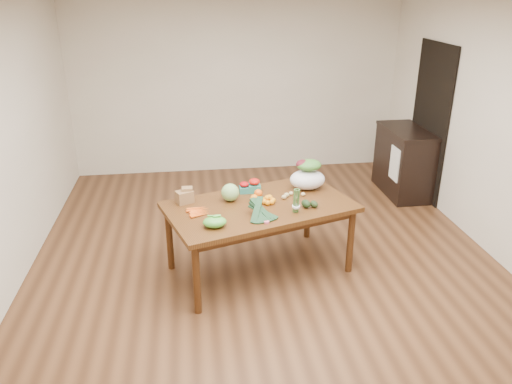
{
  "coord_description": "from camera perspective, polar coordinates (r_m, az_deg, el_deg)",
  "views": [
    {
      "loc": [
        -0.73,
        -4.61,
        2.8
      ],
      "look_at": [
        -0.11,
        0.0,
        0.84
      ],
      "focal_mm": 35.0,
      "sensor_mm": 36.0,
      "label": 1
    }
  ],
  "objects": [
    {
      "name": "potato_b",
      "position": [
        5.1,
        4.57,
        -0.66
      ],
      "size": [
        0.05,
        0.05,
        0.04
      ],
      "primitive_type": "ellipsoid",
      "color": "tan",
      "rests_on": "dining_table"
    },
    {
      "name": "mandarin_cluster",
      "position": [
        5.0,
        1.28,
        -0.81
      ],
      "size": [
        0.23,
        0.23,
        0.09
      ],
      "primitive_type": null,
      "rotation": [
        0.0,
        0.0,
        0.31
      ],
      "color": "orange",
      "rests_on": "dining_table"
    },
    {
      "name": "orange_a",
      "position": [
        5.02,
        -0.2,
        -0.73
      ],
      "size": [
        0.08,
        0.08,
        0.08
      ],
      "primitive_type": "sphere",
      "color": "orange",
      "rests_on": "dining_table"
    },
    {
      "name": "strawberry_basket_b",
      "position": [
        5.27,
        -0.2,
        0.63
      ],
      "size": [
        0.16,
        0.16,
        0.11
      ],
      "primitive_type": null,
      "rotation": [
        0.0,
        0.0,
        0.31
      ],
      "color": "red",
      "rests_on": "dining_table"
    },
    {
      "name": "potato_e",
      "position": [
        5.2,
        5.41,
        -0.26
      ],
      "size": [
        0.05,
        0.04,
        0.04
      ],
      "primitive_type": "ellipsoid",
      "color": "tan",
      "rests_on": "dining_table"
    },
    {
      "name": "floor",
      "position": [
        5.44,
        1.16,
        -8.12
      ],
      "size": [
        6.0,
        6.0,
        0.0
      ],
      "primitive_type": "plane",
      "color": "brown",
      "rests_on": "ground"
    },
    {
      "name": "strawberry_basket_a",
      "position": [
        5.25,
        -1.35,
        0.42
      ],
      "size": [
        0.13,
        0.13,
        0.09
      ],
      "primitive_type": null,
      "rotation": [
        0.0,
        0.0,
        0.31
      ],
      "color": "#B10B0F",
      "rests_on": "dining_table"
    },
    {
      "name": "paper_bag",
      "position": [
        5.05,
        -8.16,
        -0.42
      ],
      "size": [
        0.26,
        0.24,
        0.15
      ],
      "primitive_type": null,
      "rotation": [
        0.0,
        0.0,
        0.31
      ],
      "color": "brown",
      "rests_on": "dining_table"
    },
    {
      "name": "room_walls",
      "position": [
        4.89,
        1.28,
        5.58
      ],
      "size": [
        5.02,
        6.02,
        2.7
      ],
      "color": "silver",
      "rests_on": "floor"
    },
    {
      "name": "avocado_a",
      "position": [
        4.93,
        5.72,
        -1.34
      ],
      "size": [
        0.11,
        0.13,
        0.08
      ],
      "primitive_type": "ellipsoid",
      "rotation": [
        0.0,
        0.0,
        0.3
      ],
      "color": "black",
      "rests_on": "dining_table"
    },
    {
      "name": "orange_b",
      "position": [
        5.14,
        0.26,
        -0.15
      ],
      "size": [
        0.09,
        0.09,
        0.09
      ],
      "primitive_type": "sphere",
      "color": "orange",
      "rests_on": "dining_table"
    },
    {
      "name": "cabbage",
      "position": [
        5.04,
        -2.97,
        -0.05
      ],
      "size": [
        0.18,
        0.18,
        0.18
      ],
      "primitive_type": "sphere",
      "color": "#89BA6B",
      "rests_on": "dining_table"
    },
    {
      "name": "carrots",
      "position": [
        4.84,
        -6.48,
        -2.19
      ],
      "size": [
        0.28,
        0.27,
        0.03
      ],
      "primitive_type": null,
      "rotation": [
        0.0,
        0.0,
        0.31
      ],
      "color": "#FF5B15",
      "rests_on": "dining_table"
    },
    {
      "name": "potato_a",
      "position": [
        5.11,
        3.22,
        -0.58
      ],
      "size": [
        0.05,
        0.05,
        0.05
      ],
      "primitive_type": "ellipsoid",
      "color": "tan",
      "rests_on": "dining_table"
    },
    {
      "name": "potato_c",
      "position": [
        5.21,
        4.02,
        -0.15
      ],
      "size": [
        0.04,
        0.04,
        0.04
      ],
      "primitive_type": "ellipsoid",
      "color": "#CFB777",
      "rests_on": "dining_table"
    },
    {
      "name": "orange_c",
      "position": [
        5.05,
        1.54,
        -0.68
      ],
      "size": [
        0.07,
        0.07,
        0.07
      ],
      "primitive_type": "sphere",
      "color": "orange",
      "rests_on": "dining_table"
    },
    {
      "name": "kale_bunch",
      "position": [
        4.65,
        0.67,
        -2.19
      ],
      "size": [
        0.43,
        0.48,
        0.16
      ],
      "primitive_type": null,
      "rotation": [
        0.0,
        0.0,
        0.31
      ],
      "color": "#163220",
      "rests_on": "dining_table"
    },
    {
      "name": "snap_pea_bag",
      "position": [
        4.53,
        -4.75,
        -3.44
      ],
      "size": [
        0.22,
        0.16,
        0.1
      ],
      "primitive_type": "ellipsoid",
      "color": "#509D35",
      "rests_on": "dining_table"
    },
    {
      "name": "dining_table",
      "position": [
        5.15,
        0.41,
        -5.26
      ],
      "size": [
        2.04,
        1.52,
        0.75
      ],
      "primitive_type": "cube",
      "rotation": [
        0.0,
        0.0,
        0.31
      ],
      "color": "#553014",
      "rests_on": "floor"
    },
    {
      "name": "cabinet",
      "position": [
        7.34,
        16.51,
        3.36
      ],
      "size": [
        0.52,
        1.02,
        0.94
      ],
      "primitive_type": "cube",
      "color": "black",
      "rests_on": "floor"
    },
    {
      "name": "salad_bag",
      "position": [
        5.34,
        5.91,
        1.85
      ],
      "size": [
        0.45,
        0.39,
        0.29
      ],
      "primitive_type": null,
      "rotation": [
        0.0,
        0.0,
        0.31
      ],
      "color": "white",
      "rests_on": "dining_table"
    },
    {
      "name": "avocado_b",
      "position": [
        4.94,
        6.65,
        -1.38
      ],
      "size": [
        0.09,
        0.12,
        0.07
      ],
      "primitive_type": "ellipsoid",
      "rotation": [
        0.0,
        0.0,
        0.3
      ],
      "color": "black",
      "rests_on": "dining_table"
    },
    {
      "name": "potato_d",
      "position": [
        5.16,
        3.53,
        -0.33
      ],
      "size": [
        0.05,
        0.05,
        0.05
      ],
      "primitive_type": "ellipsoid",
      "color": "tan",
      "rests_on": "dining_table"
    },
    {
      "name": "doorway_dark",
      "position": [
        7.21,
        19.21,
        7.52
      ],
      "size": [
        0.02,
        1.0,
        2.1
      ],
      "primitive_type": "cube",
      "color": "black",
      "rests_on": "floor"
    },
    {
      "name": "asparagus_bundle",
      "position": [
        4.78,
        4.62,
        -0.99
      ],
      "size": [
        0.11,
        0.14,
        0.26
      ],
      "primitive_type": null,
      "rotation": [
        0.15,
        0.0,
        0.31
      ],
      "color": "#4B7937",
      "rests_on": "dining_table"
    },
    {
      "name": "dish_towel",
      "position": [
        6.96,
        15.55,
        3.12
      ],
      "size": [
        0.02,
        0.28,
        0.45
      ],
      "primitive_type": "cube",
      "color": "white",
      "rests_on": "cabinet"
    }
  ]
}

